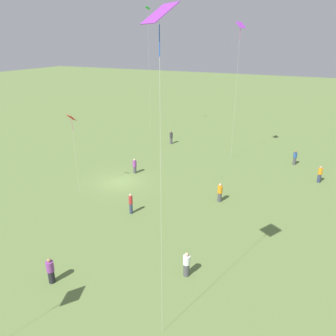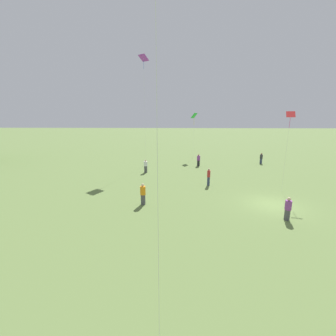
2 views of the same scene
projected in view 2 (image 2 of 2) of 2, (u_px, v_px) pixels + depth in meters
ground_plane at (272, 205)px, 19.10m from camera, size 240.00×240.00×0.00m
person_0 at (143, 194)px, 18.97m from camera, size 0.55×0.55×1.85m
person_2 at (288, 209)px, 16.14m from camera, size 0.50×0.50×1.73m
person_3 at (146, 166)px, 29.69m from camera, size 0.62×0.62×1.75m
person_5 at (198, 160)px, 33.61m from camera, size 0.66×0.66×1.79m
person_6 at (261, 158)px, 35.33m from camera, size 0.43×0.43×1.68m
person_8 at (209, 177)px, 24.17m from camera, size 0.34×0.34×1.90m
kite_1 at (290, 118)px, 20.95m from camera, size 0.77×0.90×7.80m
kite_2 at (194, 117)px, 38.49m from camera, size 1.34×1.26×7.83m
kite_4 at (144, 61)px, 31.07m from camera, size 1.51×1.56×15.54m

